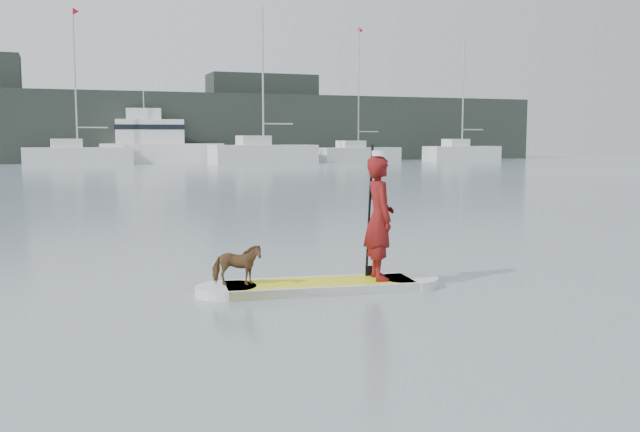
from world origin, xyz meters
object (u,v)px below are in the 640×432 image
object	(u,v)px
sailboat_e	(263,153)
motor_yacht_a	(158,143)
sailboat_d	(77,154)
sailboat_f	(358,153)
dog	(237,265)
sailboat_g	(461,152)
paddler	(379,218)
paddleboard	(320,286)

from	to	relation	value
sailboat_e	motor_yacht_a	distance (m)	8.85
sailboat_d	sailboat_f	xyz separation A→B (m)	(23.50, -0.23, -0.07)
motor_yacht_a	dog	bearing A→B (deg)	-87.64
sailboat_g	sailboat_f	bearing A→B (deg)	171.36
paddler	sailboat_e	size ratio (longest dim) A/B	0.13
dog	sailboat_e	size ratio (longest dim) A/B	0.05
sailboat_d	motor_yacht_a	bearing A→B (deg)	14.09
paddleboard	sailboat_g	distance (m)	57.86
sailboat_g	motor_yacht_a	bearing A→B (deg)	170.29
sailboat_d	sailboat_g	size ratio (longest dim) A/B	1.01
paddleboard	dog	xyz separation A→B (m)	(-1.10, 0.14, 0.33)
sailboat_e	sailboat_f	xyz separation A→B (m)	(9.20, 1.82, -0.11)
sailboat_d	sailboat_g	world-z (taller)	sailboat_d
paddler	dog	distance (m)	2.01
paddler	sailboat_d	world-z (taller)	sailboat_d
sailboat_f	dog	bearing A→B (deg)	-124.85
sailboat_d	sailboat_e	bearing A→B (deg)	-10.28
dog	sailboat_d	distance (m)	49.42
sailboat_e	sailboat_g	world-z (taller)	sailboat_e
sailboat_d	motor_yacht_a	world-z (taller)	sailboat_d
motor_yacht_a	sailboat_g	world-z (taller)	sailboat_g
dog	sailboat_d	world-z (taller)	sailboat_d
sailboat_e	motor_yacht_a	size ratio (longest dim) A/B	1.22
sailboat_e	sailboat_g	bearing A→B (deg)	-2.13
sailboat_e	sailboat_g	distance (m)	19.20
sailboat_f	sailboat_g	size ratio (longest dim) A/B	0.99
sailboat_d	sailboat_e	distance (m)	14.45
paddleboard	sailboat_d	distance (m)	49.59
paddleboard	paddler	world-z (taller)	paddler
dog	motor_yacht_a	distance (m)	51.61
paddleboard	sailboat_g	size ratio (longest dim) A/B	0.28
sailboat_d	motor_yacht_a	distance (m)	6.72
sailboat_e	sailboat_f	size ratio (longest dim) A/B	1.08
dog	paddler	bearing A→B (deg)	-82.71
paddler	paddleboard	bearing A→B (deg)	92.07
paddler	motor_yacht_a	world-z (taller)	motor_yacht_a
sailboat_f	motor_yacht_a	xyz separation A→B (m)	(-17.10, 2.10, 0.88)
sailboat_d	sailboat_e	size ratio (longest dim) A/B	0.95
paddler	motor_yacht_a	bearing A→B (deg)	5.34
paddleboard	sailboat_f	distance (m)	53.90
sailboat_d	paddleboard	bearing A→B (deg)	-90.07
dog	sailboat_d	xyz separation A→B (m)	(-0.69, 49.41, 0.46)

